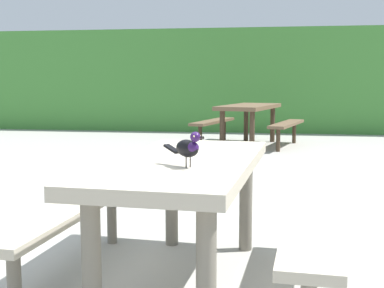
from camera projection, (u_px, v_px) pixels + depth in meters
name	position (u px, v px, depth m)	size (l,w,h in m)	color
ground_plane	(127.00, 281.00, 3.08)	(60.00, 60.00, 0.00)	#A3A099
hedge_wall	(241.00, 81.00, 12.49)	(28.00, 1.57, 2.35)	#428438
picnic_table_foreground	(185.00, 190.00, 2.97)	(1.78, 1.84, 0.74)	#B2A893
bird_grackle	(189.00, 147.00, 2.62)	(0.24, 0.20, 0.18)	black
picnic_table_mid_left	(249.00, 115.00, 9.50)	(2.03, 2.06, 0.74)	brown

